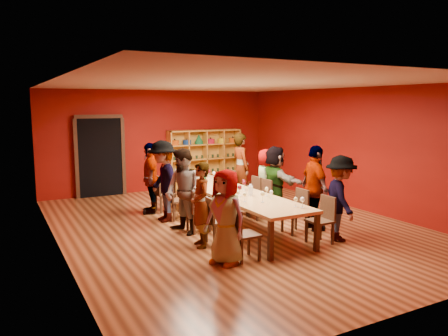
# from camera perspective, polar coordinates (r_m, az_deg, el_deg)

# --- Properties ---
(room_shell) EXTENTS (7.10, 9.10, 3.04)m
(room_shell) POSITION_cam_1_polar(r_m,az_deg,el_deg) (9.19, 1.14, 1.55)
(room_shell) COLOR brown
(room_shell) RESTS_ON ground
(tasting_table) EXTENTS (1.10, 4.50, 0.75)m
(tasting_table) POSITION_cam_1_polar(r_m,az_deg,el_deg) (9.31, 1.13, -3.35)
(tasting_table) COLOR tan
(tasting_table) RESTS_ON ground
(doorway) EXTENTS (1.40, 0.17, 2.30)m
(doorway) POSITION_cam_1_polar(r_m,az_deg,el_deg) (12.76, -15.90, 1.42)
(doorway) COLOR black
(doorway) RESTS_ON ground
(shelving_unit) EXTENTS (2.40, 0.40, 1.80)m
(shelving_unit) POSITION_cam_1_polar(r_m,az_deg,el_deg) (13.69, -2.60, 1.60)
(shelving_unit) COLOR gold
(shelving_unit) RESTS_ON ground
(chair_person_left_0) EXTENTS (0.42, 0.42, 0.89)m
(chair_person_left_0) POSITION_cam_1_polar(r_m,az_deg,el_deg) (7.31, 2.26, -8.28)
(chair_person_left_0) COLOR #331C11
(chair_person_left_0) RESTS_ON ground
(person_left_0) EXTENTS (0.68, 0.86, 1.56)m
(person_left_0) POSITION_cam_1_polar(r_m,az_deg,el_deg) (7.09, 0.20, -6.41)
(person_left_0) COLOR #141739
(person_left_0) RESTS_ON ground
(chair_person_left_1) EXTENTS (0.42, 0.42, 0.89)m
(chair_person_left_1) POSITION_cam_1_polar(r_m,az_deg,el_deg) (8.13, -1.22, -6.56)
(chair_person_left_1) COLOR #331C11
(chair_person_left_1) RESTS_ON ground
(person_left_1) EXTENTS (0.50, 0.63, 1.56)m
(person_left_1) POSITION_cam_1_polar(r_m,az_deg,el_deg) (7.94, -3.06, -4.82)
(person_left_1) COLOR pink
(person_left_1) RESTS_ON ground
(chair_person_left_2) EXTENTS (0.42, 0.42, 0.89)m
(chair_person_left_2) POSITION_cam_1_polar(r_m,az_deg,el_deg) (8.91, -3.84, -5.24)
(chair_person_left_2) COLOR #331C11
(chair_person_left_2) RESTS_ON ground
(person_left_2) EXTENTS (0.61, 0.91, 1.72)m
(person_left_2) POSITION_cam_1_polar(r_m,az_deg,el_deg) (8.74, -5.35, -3.08)
(person_left_2) COLOR #4F4F54
(person_left_2) RESTS_ON ground
(chair_person_left_3) EXTENTS (0.42, 0.42, 0.89)m
(chair_person_left_3) POSITION_cam_1_polar(r_m,az_deg,el_deg) (9.90, -6.46, -3.91)
(chair_person_left_3) COLOR #331C11
(chair_person_left_3) RESTS_ON ground
(person_left_3) EXTENTS (0.54, 1.19, 1.80)m
(person_left_3) POSITION_cam_1_polar(r_m,az_deg,el_deg) (9.73, -7.95, -1.71)
(person_left_3) COLOR #D28C9B
(person_left_3) RESTS_ON ground
(chair_person_left_4) EXTENTS (0.42, 0.42, 0.89)m
(chair_person_left_4) POSITION_cam_1_polar(r_m,az_deg,el_deg) (10.66, -8.12, -3.06)
(chair_person_left_4) COLOR #331C11
(chair_person_left_4) RESTS_ON ground
(person_left_4) EXTENTS (0.76, 1.09, 1.69)m
(person_left_4) POSITION_cam_1_polar(r_m,az_deg,el_deg) (10.51, -9.56, -1.31)
(person_left_4) COLOR #5875B6
(person_left_4) RESTS_ON ground
(chair_person_right_0) EXTENTS (0.42, 0.42, 0.89)m
(chair_person_right_0) POSITION_cam_1_polar(r_m,az_deg,el_deg) (8.40, 12.83, -6.28)
(chair_person_right_0) COLOR #331C11
(chair_person_right_0) RESTS_ON ground
(person_right_0) EXTENTS (0.83, 1.14, 1.63)m
(person_right_0) POSITION_cam_1_polar(r_m,az_deg,el_deg) (8.60, 14.97, -3.83)
(person_right_0) COLOR #131B36
(person_right_0) RESTS_ON ground
(chair_person_right_1) EXTENTS (0.42, 0.42, 0.89)m
(chair_person_right_1) POSITION_cam_1_polar(r_m,az_deg,el_deg) (8.98, 9.60, -5.24)
(chair_person_right_1) COLOR #331C11
(chair_person_right_1) RESTS_ON ground
(person_right_1) EXTENTS (0.70, 1.11, 1.76)m
(person_right_1) POSITION_cam_1_polar(r_m,az_deg,el_deg) (9.16, 11.78, -2.57)
(person_right_1) COLOR #161E3D
(person_right_1) RESTS_ON ground
(chair_person_right_2) EXTENTS (0.42, 0.42, 0.89)m
(chair_person_right_2) POSITION_cam_1_polar(r_m,az_deg,el_deg) (10.00, 5.08, -3.76)
(chair_person_right_2) COLOR #331C11
(chair_person_right_2) RESTS_ON ground
(person_right_2) EXTENTS (0.44, 1.53, 1.65)m
(person_right_2) POSITION_cam_1_polar(r_m,az_deg,el_deg) (10.12, 6.69, -1.75)
(person_right_2) COLOR white
(person_right_2) RESTS_ON ground
(chair_person_right_3) EXTENTS (0.42, 0.42, 0.89)m
(chair_person_right_3) POSITION_cam_1_polar(r_m,az_deg,el_deg) (10.37, 3.74, -3.31)
(chair_person_right_3) COLOR #331C11
(chair_person_right_3) RESTS_ON ground
(person_right_3) EXTENTS (0.60, 0.83, 1.53)m
(person_right_3) POSITION_cam_1_polar(r_m,az_deg,el_deg) (10.52, 5.49, -1.67)
(person_right_3) COLOR #BF8088
(person_right_3) RESTS_ON ground
(chair_person_right_4) EXTENTS (0.42, 0.42, 0.89)m
(chair_person_right_4) POSITION_cam_1_polar(r_m,az_deg,el_deg) (11.38, 0.54, -2.25)
(chair_person_right_4) COLOR #331C11
(chair_person_right_4) RESTS_ON ground
(person_right_4) EXTENTS (0.53, 0.70, 1.84)m
(person_right_4) POSITION_cam_1_polar(r_m,az_deg,el_deg) (11.50, 2.20, -0.00)
(person_right_4) COLOR #4B4C50
(person_right_4) RESTS_ON ground
(wine_glass_0) EXTENTS (0.08, 0.08, 0.19)m
(wine_glass_0) POSITION_cam_1_polar(r_m,az_deg,el_deg) (10.22, -0.13, -1.22)
(wine_glass_0) COLOR white
(wine_glass_0) RESTS_ON tasting_table
(wine_glass_1) EXTENTS (0.09, 0.09, 0.22)m
(wine_glass_1) POSITION_cam_1_polar(r_m,az_deg,el_deg) (9.50, 2.61, -1.84)
(wine_glass_1) COLOR white
(wine_glass_1) RESTS_ON tasting_table
(wine_glass_2) EXTENTS (0.08, 0.08, 0.21)m
(wine_glass_2) POSITION_cam_1_polar(r_m,az_deg,el_deg) (10.99, -1.99, -0.49)
(wine_glass_2) COLOR white
(wine_glass_2) RESTS_ON tasting_table
(wine_glass_3) EXTENTS (0.09, 0.09, 0.21)m
(wine_glass_3) POSITION_cam_1_polar(r_m,az_deg,el_deg) (8.25, 5.07, -3.45)
(wine_glass_3) COLOR white
(wine_glass_3) RESTS_ON tasting_table
(wine_glass_4) EXTENTS (0.08, 0.08, 0.20)m
(wine_glass_4) POSITION_cam_1_polar(r_m,az_deg,el_deg) (10.09, 0.27, -1.33)
(wine_glass_4) COLOR white
(wine_glass_4) RESTS_ON tasting_table
(wine_glass_5) EXTENTS (0.07, 0.07, 0.18)m
(wine_glass_5) POSITION_cam_1_polar(r_m,az_deg,el_deg) (8.48, 1.82, -3.27)
(wine_glass_5) COLOR white
(wine_glass_5) RESTS_ON tasting_table
(wine_glass_6) EXTENTS (0.07, 0.07, 0.19)m
(wine_glass_6) POSITION_cam_1_polar(r_m,az_deg,el_deg) (9.14, -0.52, -2.38)
(wine_glass_6) COLOR white
(wine_glass_6) RESTS_ON tasting_table
(wine_glass_7) EXTENTS (0.09, 0.09, 0.22)m
(wine_glass_7) POSITION_cam_1_polar(r_m,az_deg,el_deg) (10.85, -5.42, -0.60)
(wine_glass_7) COLOR white
(wine_glass_7) RESTS_ON tasting_table
(wine_glass_8) EXTENTS (0.07, 0.07, 0.18)m
(wine_glass_8) POSITION_cam_1_polar(r_m,az_deg,el_deg) (9.66, 0.64, -1.84)
(wine_glass_8) COLOR white
(wine_glass_8) RESTS_ON tasting_table
(wine_glass_9) EXTENTS (0.07, 0.07, 0.18)m
(wine_glass_9) POSITION_cam_1_polar(r_m,az_deg,el_deg) (9.90, -3.08, -1.60)
(wine_glass_9) COLOR white
(wine_glass_9) RESTS_ON tasting_table
(wine_glass_10) EXTENTS (0.09, 0.09, 0.22)m
(wine_glass_10) POSITION_cam_1_polar(r_m,az_deg,el_deg) (9.09, -0.26, -2.29)
(wine_glass_10) COLOR white
(wine_glass_10) RESTS_ON tasting_table
(wine_glass_11) EXTENTS (0.07, 0.07, 0.18)m
(wine_glass_11) POSITION_cam_1_polar(r_m,az_deg,el_deg) (8.57, 6.20, -3.20)
(wine_glass_11) COLOR white
(wine_glass_11) RESTS_ON tasting_table
(wine_glass_12) EXTENTS (0.07, 0.07, 0.18)m
(wine_glass_12) POSITION_cam_1_polar(r_m,az_deg,el_deg) (7.98, 9.35, -4.11)
(wine_glass_12) COLOR white
(wine_glass_12) RESTS_ON tasting_table
(wine_glass_13) EXTENTS (0.07, 0.07, 0.18)m
(wine_glass_13) POSITION_cam_1_polar(r_m,az_deg,el_deg) (8.28, 2.74, -3.53)
(wine_glass_13) COLOR white
(wine_glass_13) RESTS_ON tasting_table
(wine_glass_14) EXTENTS (0.08, 0.08, 0.20)m
(wine_glass_14) POSITION_cam_1_polar(r_m,az_deg,el_deg) (9.38, 2.66, -2.04)
(wine_glass_14) COLOR white
(wine_glass_14) RESTS_ON tasting_table
(wine_glass_15) EXTENTS (0.08, 0.08, 0.19)m
(wine_glass_15) POSITION_cam_1_polar(r_m,az_deg,el_deg) (8.83, 5.59, -2.80)
(wine_glass_15) COLOR white
(wine_glass_15) RESTS_ON tasting_table
(wine_glass_16) EXTENTS (0.07, 0.07, 0.18)m
(wine_glass_16) POSITION_cam_1_polar(r_m,az_deg,el_deg) (10.33, -3.13, -1.17)
(wine_glass_16) COLOR white
(wine_glass_16) RESTS_ON tasting_table
(wine_glass_17) EXTENTS (0.07, 0.07, 0.18)m
(wine_glass_17) POSITION_cam_1_polar(r_m,az_deg,el_deg) (10.66, -4.72, -0.90)
(wine_glass_17) COLOR white
(wine_glass_17) RESTS_ON tasting_table
(wine_glass_18) EXTENTS (0.07, 0.07, 0.18)m
(wine_glass_18) POSITION_cam_1_polar(r_m,az_deg,el_deg) (10.85, -1.33, -0.71)
(wine_glass_18) COLOR white
(wine_glass_18) RESTS_ON tasting_table
(wine_glass_19) EXTENTS (0.08, 0.08, 0.20)m
(wine_glass_19) POSITION_cam_1_polar(r_m,az_deg,el_deg) (7.91, 10.21, -4.12)
(wine_glass_19) COLOR white
(wine_glass_19) RESTS_ON tasting_table
(wine_glass_20) EXTENTS (0.09, 0.09, 0.22)m
(wine_glass_20) POSITION_cam_1_polar(r_m,az_deg,el_deg) (8.81, 2.06, -2.62)
(wine_glass_20) COLOR white
(wine_glass_20) RESTS_ON tasting_table
(wine_glass_21) EXTENTS (0.07, 0.07, 0.18)m
(wine_glass_21) POSITION_cam_1_polar(r_m,az_deg,el_deg) (9.86, -2.67, -1.65)
(wine_glass_21) COLOR white
(wine_glass_21) RESTS_ON tasting_table
(spittoon_bowl) EXTENTS (0.32, 0.32, 0.18)m
(spittoon_bowl) POSITION_cam_1_polar(r_m,az_deg,el_deg) (9.32, 0.88, -2.55)
(spittoon_bowl) COLOR #AEB1B5
(spittoon_bowl) RESTS_ON tasting_table
(carafe_a) EXTENTS (0.15, 0.15, 0.29)m
(carafe_a) POSITION_cam_1_polar(r_m,az_deg,el_deg) (9.32, -0.96, -2.19)
(carafe_a) COLOR white
(carafe_a) RESTS_ON tasting_table
(carafe_b) EXTENTS (0.10, 0.10, 0.24)m
(carafe_b) POSITION_cam_1_polar(r_m,az_deg,el_deg) (8.85, 3.49, -2.94)
(carafe_b) COLOR white
(carafe_b) RESTS_ON tasting_table
(wine_bottle) EXTENTS (0.08, 0.08, 0.30)m
(wine_bottle) POSITION_cam_1_polar(r_m,az_deg,el_deg) (10.74, -2.53, -0.89)
(wine_bottle) COLOR #123416
(wine_bottle) RESTS_ON tasting_table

